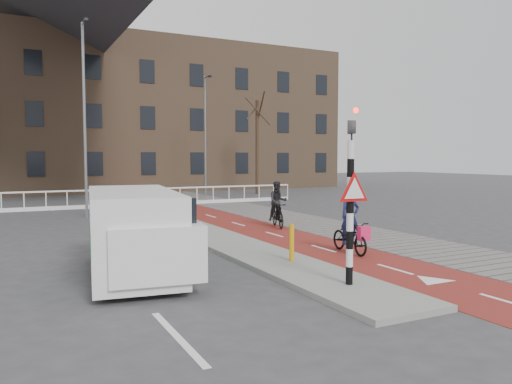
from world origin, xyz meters
name	(u,v)px	position (x,y,z in m)	size (l,w,h in m)	color
ground	(319,268)	(0.00, 0.00, 0.00)	(120.00, 120.00, 0.00)	#38383A
bike_lane	(219,219)	(1.50, 10.00, 0.01)	(2.50, 60.00, 0.01)	maroon
sidewalk	(276,215)	(4.30, 10.00, 0.01)	(3.00, 60.00, 0.01)	slate
curb_island	(227,242)	(-0.70, 4.00, 0.06)	(1.80, 16.00, 0.12)	gray
traffic_signal	(351,192)	(-0.60, -2.02, 1.99)	(0.80, 0.80, 3.68)	black
bollard	(292,243)	(-0.47, 0.48, 0.57)	(0.12, 0.12, 0.91)	#E4A50C
cyclist_near	(350,232)	(1.79, 1.12, 0.61)	(0.74, 1.73, 1.78)	black
cyclist_far	(278,208)	(2.45, 6.46, 0.73)	(0.85, 1.66, 1.75)	black
van	(132,231)	(-4.22, 1.14, 1.02)	(2.38, 4.69, 1.93)	silver
railing	(46,204)	(-5.00, 17.00, 0.31)	(28.00, 0.10, 0.99)	silver
townhouse_row	(58,91)	(-3.00, 32.00, 7.81)	(46.00, 10.00, 15.90)	#7F6047
tree_right	(257,147)	(9.56, 22.36, 3.38)	(0.24, 0.24, 6.76)	black
streetlight_near	(85,121)	(-3.59, 13.05, 4.25)	(0.12, 0.12, 8.50)	slate
streetlight_right	(205,137)	(5.38, 21.88, 4.06)	(0.12, 0.12, 8.11)	slate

